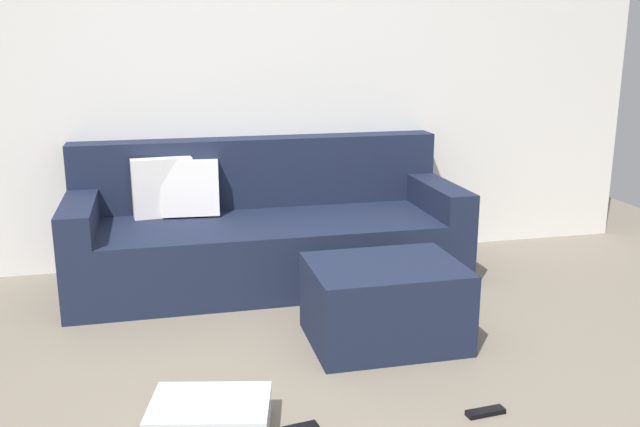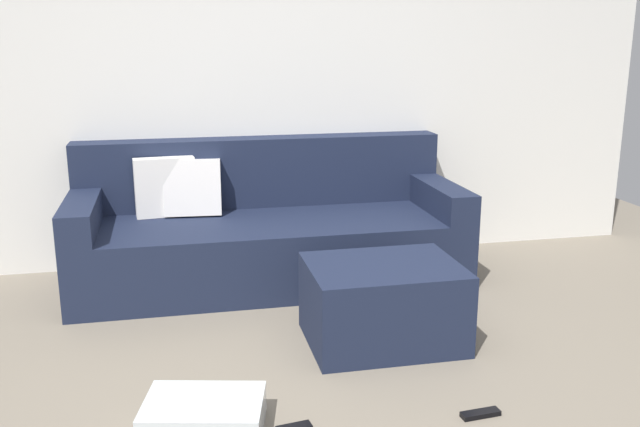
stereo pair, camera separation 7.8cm
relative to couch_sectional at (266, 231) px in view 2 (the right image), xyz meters
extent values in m
plane|color=slate|center=(0.06, -1.87, -0.32)|extent=(7.29, 7.29, 0.00)
cube|color=silver|center=(0.06, 0.46, 0.91)|extent=(5.61, 0.10, 2.46)
cube|color=#192138|center=(0.01, -0.07, -0.11)|extent=(2.48, 0.96, 0.42)
cube|color=#192138|center=(0.01, 0.30, 0.34)|extent=(2.48, 0.21, 0.47)
cube|color=#192138|center=(-1.13, -0.07, 0.20)|extent=(0.19, 0.96, 0.19)
cube|color=#192138|center=(1.16, -0.07, 0.20)|extent=(0.19, 0.96, 0.19)
cube|color=white|center=(-0.63, 0.13, 0.30)|extent=(0.39, 0.16, 0.38)
cube|color=white|center=(-0.46, 0.12, 0.29)|extent=(0.38, 0.22, 0.38)
cube|color=#192138|center=(0.46, -1.13, -0.11)|extent=(0.78, 0.61, 0.42)
cube|color=silver|center=(-0.51, -1.80, -0.25)|extent=(0.54, 0.43, 0.14)
cube|color=black|center=(0.64, -1.94, -0.31)|extent=(0.18, 0.07, 0.02)
camera|label=1|loc=(-0.66, -4.37, 1.25)|focal=39.23mm
camera|label=2|loc=(-0.59, -4.39, 1.25)|focal=39.23mm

